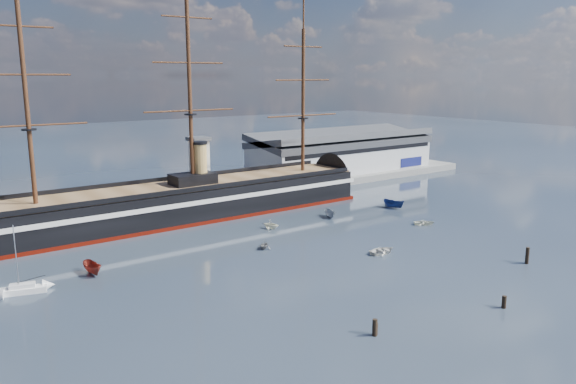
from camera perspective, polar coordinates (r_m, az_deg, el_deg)
ground at (r=118.77m, az=-2.78°, el=-4.06°), size 600.00×600.00×0.00m
quay at (r=153.74m, az=-7.06°, el=-0.47°), size 180.00×18.00×2.00m
warehouse at (r=183.12m, az=5.50°, el=4.06°), size 63.00×21.00×11.60m
quay_tower at (r=146.12m, az=-8.98°, el=2.72°), size 5.00×5.00×15.00m
warship at (r=130.44m, az=-11.04°, el=-0.99°), size 112.93×16.81×53.94m
sailboat at (r=95.04m, az=-25.36°, el=-8.88°), size 7.01×3.76×10.77m
motorboat_a at (r=99.43m, az=-19.19°, el=-7.91°), size 6.61×2.72×2.60m
motorboat_b at (r=106.09m, az=9.58°, el=-6.16°), size 1.49×3.38×1.55m
motorboat_c at (r=130.77m, az=4.30°, el=-2.59°), size 5.85×3.86×2.20m
motorboat_d at (r=120.98m, az=-1.77°, el=-3.75°), size 6.54×5.04×2.20m
motorboat_e at (r=127.82m, az=13.68°, el=-3.24°), size 2.52×3.01×1.33m
motorboat_f at (r=141.93m, az=10.67°, el=-1.62°), size 7.07×3.86×2.68m
motorboat_g at (r=107.39m, az=-2.44°, el=-5.78°), size 4.71×5.16×1.80m
piling_near_left at (r=74.22m, az=8.78°, el=-14.23°), size 0.64×0.64×2.93m
piling_near_mid at (r=86.82m, az=21.05°, el=-10.94°), size 0.64×0.64×2.51m
piling_near_right at (r=107.62m, az=23.07°, el=-6.71°), size 0.64×0.64×3.66m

